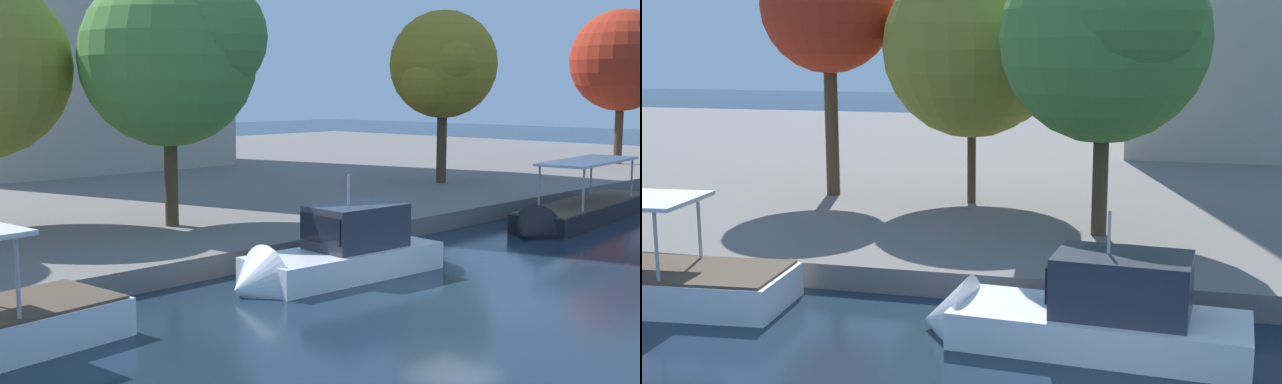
% 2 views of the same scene
% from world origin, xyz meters
% --- Properties ---
extents(dock_promenade, '(120.00, 55.00, 0.80)m').
position_xyz_m(dock_promenade, '(0.00, 34.75, 0.40)').
color(dock_promenade, slate).
rests_on(dock_promenade, ground_plane).
extents(motor_yacht_2, '(8.35, 3.24, 4.51)m').
position_xyz_m(motor_yacht_2, '(-0.88, 4.39, 0.63)').
color(motor_yacht_2, white).
rests_on(motor_yacht_2, ground_plane).
extents(tree_3, '(5.82, 5.93, 11.20)m').
position_xyz_m(tree_3, '(-13.21, 18.57, 9.11)').
color(tree_3, '#4C3823').
rests_on(tree_3, dock_promenade).
extents(tree_4, '(7.17, 7.45, 10.42)m').
position_xyz_m(tree_4, '(-0.87, 12.87, 7.79)').
color(tree_4, '#4C3823').
rests_on(tree_4, dock_promenade).
extents(tree_5, '(7.40, 7.40, 10.18)m').
position_xyz_m(tree_5, '(-6.65, 18.18, 7.06)').
color(tree_5, '#4C3823').
rests_on(tree_5, dock_promenade).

